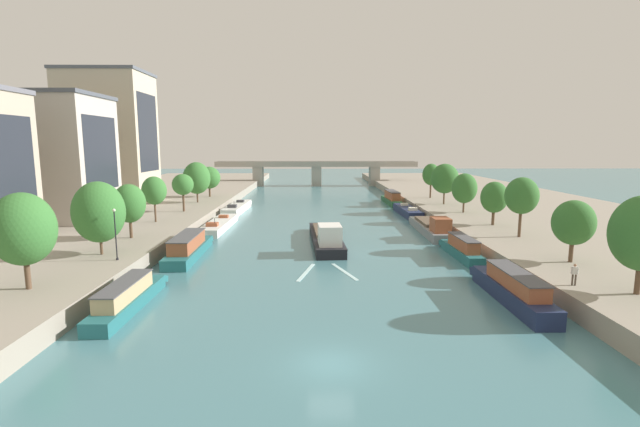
{
  "coord_description": "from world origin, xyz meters",
  "views": [
    {
      "loc": [
        -0.97,
        -23.22,
        11.89
      ],
      "look_at": [
        0.0,
        39.94,
        2.22
      ],
      "focal_mm": 25.5,
      "sensor_mm": 36.0,
      "label": 1
    }
  ],
  "objects_px": {
    "tree_left_third": "(183,185)",
    "tree_right_by_lamp": "(574,223)",
    "tree_right_distant": "(522,196)",
    "tree_right_third": "(464,188)",
    "moored_boat_right_midway": "(512,288)",
    "tree_left_far": "(209,178)",
    "moored_boat_right_second": "(392,198)",
    "moored_boat_right_lone": "(462,248)",
    "tree_right_nearest": "(445,179)",
    "tree_left_midway": "(99,212)",
    "tree_right_past_mid": "(494,197)",
    "moored_boat_left_far": "(237,208)",
    "moored_boat_right_near": "(431,227)",
    "person_on_quay": "(575,273)",
    "lamppost_left_bank": "(115,232)",
    "moored_boat_left_lone": "(219,224)",
    "moored_boat_right_end": "(407,211)",
    "moored_boat_left_midway": "(128,297)",
    "tree_left_end_of_row": "(197,178)",
    "tree_left_past_mid": "(23,229)",
    "tree_right_midway": "(431,175)",
    "tree_left_by_lamp": "(129,203)",
    "moored_boat_left_end": "(189,247)",
    "barge_midriver": "(326,237)",
    "bridge_far": "(316,170)",
    "tree_left_nearest": "(154,191)"
  },
  "relations": [
    {
      "from": "tree_right_midway",
      "to": "tree_left_end_of_row",
      "type": "bearing_deg",
      "value": -171.73
    },
    {
      "from": "moored_boat_right_lone",
      "to": "tree_left_far",
      "type": "height_order",
      "value": "tree_left_far"
    },
    {
      "from": "tree_left_by_lamp",
      "to": "tree_right_by_lamp",
      "type": "relative_size",
      "value": 1.09
    },
    {
      "from": "moored_boat_right_lone",
      "to": "tree_right_by_lamp",
      "type": "distance_m",
      "value": 11.44
    },
    {
      "from": "tree_left_by_lamp",
      "to": "tree_left_end_of_row",
      "type": "distance_m",
      "value": 31.06
    },
    {
      "from": "tree_left_past_mid",
      "to": "tree_left_third",
      "type": "height_order",
      "value": "tree_left_past_mid"
    },
    {
      "from": "tree_left_nearest",
      "to": "tree_left_end_of_row",
      "type": "bearing_deg",
      "value": 88.83
    },
    {
      "from": "lamppost_left_bank",
      "to": "moored_boat_left_lone",
      "type": "bearing_deg",
      "value": 80.07
    },
    {
      "from": "tree_left_third",
      "to": "tree_right_by_lamp",
      "type": "relative_size",
      "value": 1.05
    },
    {
      "from": "barge_midriver",
      "to": "tree_left_by_lamp",
      "type": "distance_m",
      "value": 22.45
    },
    {
      "from": "moored_boat_left_far",
      "to": "moored_boat_left_midway",
      "type": "bearing_deg",
      "value": -89.99
    },
    {
      "from": "tree_left_past_mid",
      "to": "tree_right_third",
      "type": "distance_m",
      "value": 56.48
    },
    {
      "from": "moored_boat_right_second",
      "to": "tree_left_past_mid",
      "type": "relative_size",
      "value": 1.84
    },
    {
      "from": "tree_left_midway",
      "to": "tree_right_nearest",
      "type": "distance_m",
      "value": 55.55
    },
    {
      "from": "tree_left_far",
      "to": "tree_right_distant",
      "type": "bearing_deg",
      "value": -42.56
    },
    {
      "from": "moored_boat_right_second",
      "to": "tree_right_nearest",
      "type": "xyz_separation_m",
      "value": [
        6.9,
        -12.42,
        4.9
      ]
    },
    {
      "from": "person_on_quay",
      "to": "tree_right_by_lamp",
      "type": "bearing_deg",
      "value": 62.12
    },
    {
      "from": "tree_left_end_of_row",
      "to": "moored_boat_right_near",
      "type": "bearing_deg",
      "value": -30.12
    },
    {
      "from": "tree_right_by_lamp",
      "to": "tree_right_distant",
      "type": "relative_size",
      "value": 0.82
    },
    {
      "from": "moored_boat_right_lone",
      "to": "tree_right_nearest",
      "type": "xyz_separation_m",
      "value": [
        6.96,
        31.05,
        5.05
      ]
    },
    {
      "from": "moored_boat_left_far",
      "to": "moored_boat_right_near",
      "type": "distance_m",
      "value": 35.84
    },
    {
      "from": "moored_boat_right_near",
      "to": "tree_left_midway",
      "type": "bearing_deg",
      "value": -153.94
    },
    {
      "from": "tree_left_past_mid",
      "to": "tree_left_far",
      "type": "distance_m",
      "value": 57.78
    },
    {
      "from": "tree_right_past_mid",
      "to": "tree_right_nearest",
      "type": "distance_m",
      "value": 20.53
    },
    {
      "from": "moored_boat_left_far",
      "to": "moored_boat_right_near",
      "type": "xyz_separation_m",
      "value": [
        29.34,
        -20.58,
        0.19
      ]
    },
    {
      "from": "moored_boat_right_end",
      "to": "lamppost_left_bank",
      "type": "xyz_separation_m",
      "value": [
        -33.59,
        -35.98,
        3.48
      ]
    },
    {
      "from": "moored_boat_right_midway",
      "to": "bridge_far",
      "type": "xyz_separation_m",
      "value": [
        -14.12,
        97.87,
        3.36
      ]
    },
    {
      "from": "moored_boat_right_end",
      "to": "moored_boat_right_second",
      "type": "height_order",
      "value": "moored_boat_right_second"
    },
    {
      "from": "barge_midriver",
      "to": "tree_right_third",
      "type": "bearing_deg",
      "value": 34.97
    },
    {
      "from": "tree_right_distant",
      "to": "bridge_far",
      "type": "xyz_separation_m",
      "value": [
        -22.13,
        81.2,
        -1.81
      ]
    },
    {
      "from": "tree_left_far",
      "to": "tree_right_distant",
      "type": "height_order",
      "value": "tree_right_distant"
    },
    {
      "from": "person_on_quay",
      "to": "moored_boat_left_end",
      "type": "bearing_deg",
      "value": 154.63
    },
    {
      "from": "moored_boat_right_lone",
      "to": "tree_right_distant",
      "type": "relative_size",
      "value": 1.5
    },
    {
      "from": "moored_boat_right_near",
      "to": "tree_left_far",
      "type": "xyz_separation_m",
      "value": [
        -36.26,
        29.94,
        4.49
      ]
    },
    {
      "from": "tree_left_by_lamp",
      "to": "moored_boat_left_midway",
      "type": "bearing_deg",
      "value": -69.39
    },
    {
      "from": "moored_boat_right_second",
      "to": "tree_left_far",
      "type": "height_order",
      "value": "tree_left_far"
    },
    {
      "from": "tree_right_past_mid",
      "to": "moored_boat_right_lone",
      "type": "bearing_deg",
      "value": -125.16
    },
    {
      "from": "tree_right_distant",
      "to": "tree_right_third",
      "type": "relative_size",
      "value": 1.13
    },
    {
      "from": "barge_midriver",
      "to": "moored_boat_right_end",
      "type": "bearing_deg",
      "value": 57.65
    },
    {
      "from": "tree_right_by_lamp",
      "to": "tree_right_midway",
      "type": "bearing_deg",
      "value": 89.98
    },
    {
      "from": "barge_midriver",
      "to": "tree_right_nearest",
      "type": "xyz_separation_m",
      "value": [
        21.1,
        24.63,
        5.07
      ]
    },
    {
      "from": "barge_midriver",
      "to": "moored_boat_left_lone",
      "type": "relative_size",
      "value": 1.17
    },
    {
      "from": "tree_left_midway",
      "to": "tree_right_past_mid",
      "type": "relative_size",
      "value": 1.24
    },
    {
      "from": "moored_boat_left_far",
      "to": "tree_left_end_of_row",
      "type": "bearing_deg",
      "value": 175.35
    },
    {
      "from": "moored_boat_right_midway",
      "to": "tree_left_far",
      "type": "height_order",
      "value": "tree_left_far"
    },
    {
      "from": "moored_boat_left_end",
      "to": "person_on_quay",
      "type": "distance_m",
      "value": 35.92
    },
    {
      "from": "person_on_quay",
      "to": "moored_boat_right_near",
      "type": "bearing_deg",
      "value": 96.89
    },
    {
      "from": "moored_boat_left_midway",
      "to": "tree_left_end_of_row",
      "type": "height_order",
      "value": "tree_left_end_of_row"
    },
    {
      "from": "tree_left_far",
      "to": "lamppost_left_bank",
      "type": "bearing_deg",
      "value": -86.75
    },
    {
      "from": "tree_left_past_mid",
      "to": "tree_right_third",
      "type": "bearing_deg",
      "value": 39.91
    }
  ]
}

